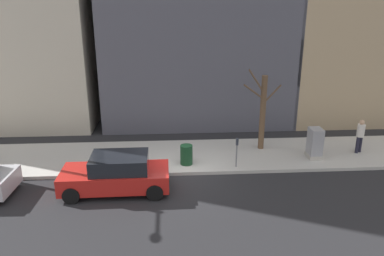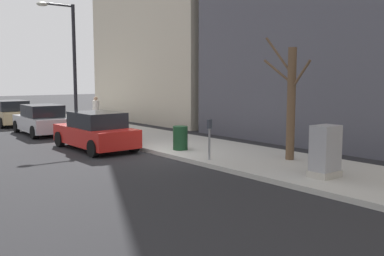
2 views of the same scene
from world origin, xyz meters
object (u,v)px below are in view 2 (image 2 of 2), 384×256
object	(u,v)px
parked_car_silver	(42,120)
streetlamp	(70,56)
parked_car_tan	(11,113)
pedestrian_midblock	(96,109)
bare_tree	(291,101)
parking_meter	(209,135)
utility_box	(325,152)
trash_bin	(180,138)
parked_car_red	(96,131)

from	to	relation	value
parked_car_silver	streetlamp	world-z (taller)	streetlamp
parked_car_tan	pedestrian_midblock	world-z (taller)	pedestrian_midblock
parked_car_silver	bare_tree	distance (m)	13.33
pedestrian_midblock	parking_meter	bearing A→B (deg)	102.93
parked_car_tan	parking_meter	world-z (taller)	parked_car_tan
parking_meter	utility_box	bearing A→B (deg)	-77.61
parked_car_silver	pedestrian_midblock	distance (m)	3.56
utility_box	trash_bin	distance (m)	6.09
parking_meter	pedestrian_midblock	xyz separation A→B (m)	(1.72, 11.97, 0.11)
streetlamp	pedestrian_midblock	xyz separation A→B (m)	(1.89, 0.98, -2.93)
trash_bin	pedestrian_midblock	distance (m)	9.86
utility_box	pedestrian_midblock	distance (m)	15.87
utility_box	trash_bin	world-z (taller)	utility_box
parking_meter	trash_bin	world-z (taller)	parking_meter
parking_meter	parked_car_silver	bearing A→B (deg)	98.77
utility_box	parked_car_silver	bearing A→B (deg)	99.71
parking_meter	trash_bin	bearing A→B (deg)	78.47
parked_car_red	parked_car_tan	size ratio (longest dim) A/B	0.99
bare_tree	parked_car_silver	bearing A→B (deg)	106.87
trash_bin	pedestrian_midblock	world-z (taller)	pedestrian_midblock
parking_meter	bare_tree	distance (m)	2.91
parked_car_silver	parking_meter	size ratio (longest dim) A/B	3.16
parking_meter	pedestrian_midblock	size ratio (longest dim) A/B	0.81
parking_meter	parked_car_red	bearing A→B (deg)	108.07
parked_car_tan	streetlamp	distance (m)	6.59
parked_car_silver	parked_car_tan	distance (m)	5.42
trash_bin	parked_car_silver	bearing A→B (deg)	103.68
parked_car_tan	trash_bin	bearing A→B (deg)	-79.63
parked_car_tan	utility_box	xyz separation A→B (m)	(2.57, -20.37, 0.11)
parked_car_red	streetlamp	size ratio (longest dim) A/B	0.65
trash_bin	utility_box	bearing A→B (deg)	-86.23
parking_meter	utility_box	distance (m)	3.96
trash_bin	pedestrian_midblock	xyz separation A→B (m)	(1.27, 9.77, 0.49)
parked_car_red	parked_car_silver	xyz separation A→B (m)	(-0.06, 6.01, 0.00)
bare_tree	pedestrian_midblock	distance (m)	13.63
utility_box	pedestrian_midblock	size ratio (longest dim) A/B	0.86
parked_car_tan	parking_meter	size ratio (longest dim) A/B	3.15
utility_box	bare_tree	xyz separation A→B (m)	(1.29, 2.26, 1.25)
streetlamp	parked_car_silver	bearing A→B (deg)	176.96
bare_tree	trash_bin	size ratio (longest dim) A/B	4.53
parked_car_silver	trash_bin	size ratio (longest dim) A/B	4.74
parked_car_silver	parked_car_tan	bearing A→B (deg)	92.28
streetlamp	utility_box	bearing A→B (deg)	-86.08
parked_car_tan	bare_tree	distance (m)	18.57
utility_box	pedestrian_midblock	xyz separation A→B (m)	(0.87, 15.84, 0.24)
parked_car_red	pedestrian_midblock	world-z (taller)	pedestrian_midblock
parking_meter	utility_box	size ratio (longest dim) A/B	0.94
parked_car_red	bare_tree	xyz separation A→B (m)	(3.79, -6.68, 1.37)
parked_car_tan	trash_bin	world-z (taller)	parked_car_tan
parked_car_red	streetlamp	bearing A→B (deg)	75.37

